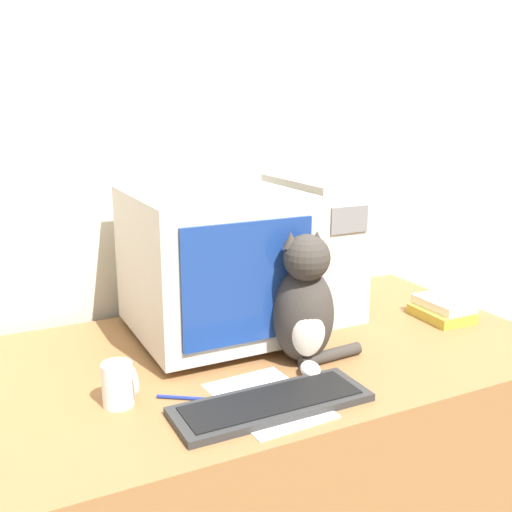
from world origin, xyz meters
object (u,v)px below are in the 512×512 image
computer_tower (313,245)px  mug (119,384)px  crt_monitor (213,263)px  book_stack (443,309)px  cat (305,306)px  keyboard (272,404)px  pen (186,398)px

computer_tower → mug: computer_tower is taller
crt_monitor → mug: crt_monitor is taller
computer_tower → book_stack: (0.34, -0.27, -0.19)m
cat → book_stack: bearing=27.5°
crt_monitor → computer_tower: (0.39, 0.08, -0.00)m
keyboard → cat: size_ratio=1.28×
computer_tower → mug: 0.85m
crt_monitor → cat: crt_monitor is taller
keyboard → pen: (-0.16, 0.12, -0.01)m
cat → pen: bearing=-151.7°
crt_monitor → book_stack: bearing=-14.6°
cat → mug: size_ratio=3.50×
keyboard → pen: size_ratio=3.84×
pen → computer_tower: bearing=34.6°
keyboard → book_stack: book_stack is taller
computer_tower → keyboard: size_ratio=0.95×
keyboard → cat: (0.20, 0.18, 0.15)m
keyboard → cat: bearing=43.3°
book_stack → mug: size_ratio=1.82×
crt_monitor → keyboard: 0.51m
computer_tower → book_stack: bearing=-38.4°
computer_tower → pen: 0.76m
cat → mug: cat is taller
crt_monitor → book_stack: crt_monitor is taller
mug → computer_tower: bearing=26.3°
cat → pen: cat is taller
cat → keyboard: bearing=-118.0°
book_stack → mug: bearing=-174.5°
computer_tower → cat: bearing=-124.4°
crt_monitor → pen: size_ratio=3.96×
book_stack → mug: mug is taller
book_stack → mug: (-1.08, -0.10, 0.02)m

